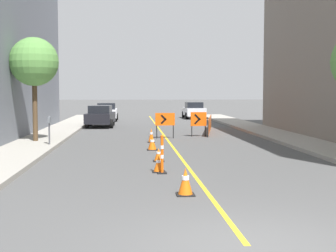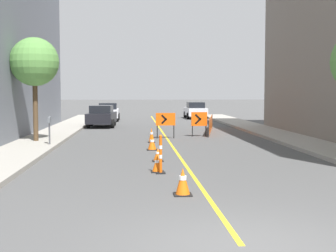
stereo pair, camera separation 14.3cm
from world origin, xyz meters
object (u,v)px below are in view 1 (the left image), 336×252
at_px(traffic_cone_third, 159,155).
at_px(delineator_post_front, 162,157).
at_px(street_tree_left_near, 34,62).
at_px(arrow_barricade_secondary, 199,120).
at_px(parked_car_curb_far, 194,110).
at_px(arrow_barricade_primary, 165,120).
at_px(traffic_cone_nearest, 185,182).
at_px(parked_car_curb_near, 100,116).
at_px(traffic_cone_fifth, 151,135).
at_px(parking_meter_far_curb, 49,124).
at_px(parked_car_curb_mid, 107,112).
at_px(traffic_cone_second, 159,164).
at_px(traffic_cone_fourth, 152,143).
at_px(parking_meter_near_curb, 49,125).

bearing_deg(traffic_cone_third, delineator_post_front, -90.89).
bearing_deg(street_tree_left_near, arrow_barricade_secondary, 21.23).
bearing_deg(arrow_barricade_secondary, parked_car_curb_far, 81.06).
height_order(traffic_cone_third, parked_car_curb_far, parked_car_curb_far).
height_order(traffic_cone_third, arrow_barricade_primary, arrow_barricade_primary).
bearing_deg(traffic_cone_nearest, delineator_post_front, 96.87).
bearing_deg(parked_car_curb_near, traffic_cone_fifth, -69.88).
bearing_deg(parked_car_curb_near, street_tree_left_near, -98.88).
xyz_separation_m(arrow_barricade_primary, arrow_barricade_secondary, (2.00, 0.93, -0.05)).
bearing_deg(parking_meter_far_curb, parked_car_curb_near, 83.29).
bearing_deg(delineator_post_front, parked_car_curb_near, 99.16).
distance_m(arrow_barricade_secondary, parked_car_curb_mid, 16.51).
distance_m(traffic_cone_second, parked_car_curb_far, 30.52).
bearing_deg(parked_car_curb_near, delineator_post_front, -77.41).
height_order(traffic_cone_fifth, arrow_barricade_primary, arrow_barricade_primary).
bearing_deg(arrow_barricade_primary, arrow_barricade_secondary, 21.65).
xyz_separation_m(delineator_post_front, arrow_barricade_primary, (0.90, 11.15, 0.47)).
bearing_deg(traffic_cone_nearest, traffic_cone_fourth, 92.64).
relative_size(traffic_cone_nearest, traffic_cone_fifth, 0.92).
bearing_deg(arrow_barricade_primary, parked_car_curb_far, 74.38).
relative_size(traffic_cone_fifth, delineator_post_front, 0.61).
xyz_separation_m(arrow_barricade_primary, parked_car_curb_far, (4.17, 19.20, -0.20)).
xyz_separation_m(traffic_cone_nearest, arrow_barricade_secondary, (2.52, 15.21, 0.62)).
relative_size(traffic_cone_fifth, arrow_barricade_primary, 0.53).
bearing_deg(arrow_barricade_primary, traffic_cone_fifth, -115.59).
bearing_deg(traffic_cone_third, arrow_barricade_secondary, 73.25).
height_order(traffic_cone_fifth, parking_meter_near_curb, parking_meter_near_curb).
height_order(traffic_cone_fourth, delineator_post_front, delineator_post_front).
relative_size(traffic_cone_third, parked_car_curb_far, 0.11).
height_order(traffic_cone_fifth, street_tree_left_near, street_tree_left_near).
height_order(traffic_cone_second, street_tree_left_near, street_tree_left_near).
bearing_deg(traffic_cone_fifth, delineator_post_front, -90.28).
distance_m(traffic_cone_third, parking_meter_near_curb, 6.58).
xyz_separation_m(traffic_cone_second, parked_car_curb_far, (5.15, 30.07, 0.53)).
bearing_deg(parked_car_curb_far, traffic_cone_nearest, -98.83).
height_order(traffic_cone_nearest, street_tree_left_near, street_tree_left_near).
bearing_deg(traffic_cone_third, parked_car_curb_near, 100.63).
relative_size(parking_meter_far_curb, street_tree_left_near, 0.26).
distance_m(traffic_cone_nearest, parked_car_curb_mid, 30.77).
relative_size(parked_car_curb_mid, parked_car_curb_far, 1.00).
xyz_separation_m(delineator_post_front, parking_meter_far_curb, (-4.71, 7.24, 0.55)).
distance_m(traffic_cone_nearest, traffic_cone_fourth, 9.13).
bearing_deg(traffic_cone_fifth, parking_meter_far_curb, -158.93).
height_order(traffic_cone_nearest, traffic_cone_third, traffic_cone_nearest).
bearing_deg(traffic_cone_third, traffic_cone_fourth, 91.41).
bearing_deg(parked_car_curb_mid, street_tree_left_near, -98.52).
height_order(arrow_barricade_secondary, parking_meter_far_curb, parking_meter_far_curb).
relative_size(parked_car_curb_near, parked_car_curb_far, 1.02).
distance_m(parked_car_curb_near, street_tree_left_near, 11.88).
height_order(parking_meter_near_curb, street_tree_left_near, street_tree_left_near).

